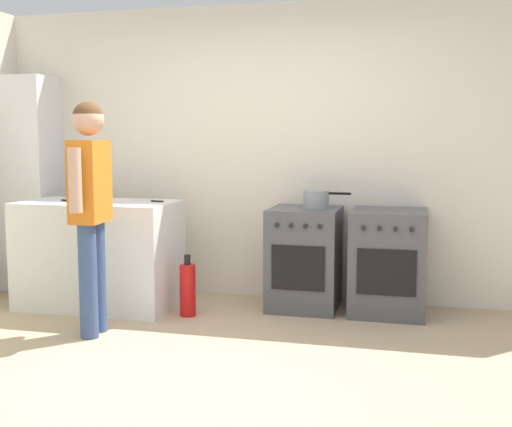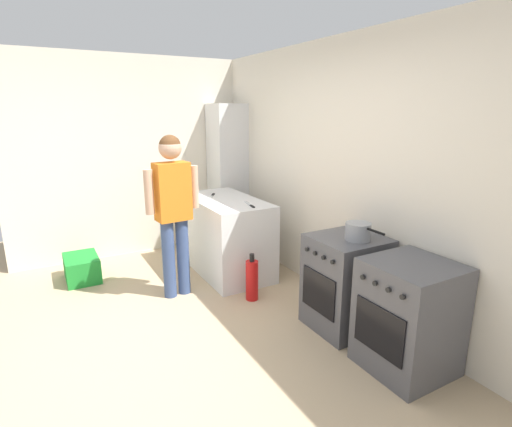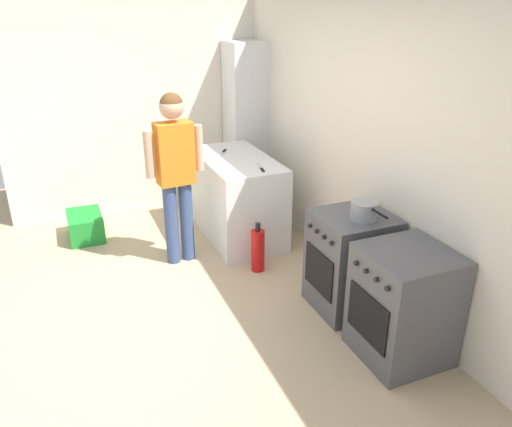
{
  "view_description": "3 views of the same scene",
  "coord_description": "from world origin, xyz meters",
  "px_view_note": "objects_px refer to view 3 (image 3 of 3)",
  "views": [
    {
      "loc": [
        1.26,
        -3.67,
        1.42
      ],
      "look_at": [
        0.15,
        0.72,
        0.9
      ],
      "focal_mm": 45.0,
      "sensor_mm": 36.0,
      "label": 1
    },
    {
      "loc": [
        2.82,
        -0.72,
        1.92
      ],
      "look_at": [
        -0.23,
        0.98,
        1.01
      ],
      "focal_mm": 28.0,
      "sensor_mm": 36.0,
      "label": 2
    },
    {
      "loc": [
        3.43,
        -0.57,
        2.44
      ],
      "look_at": [
        0.13,
        0.81,
        0.91
      ],
      "focal_mm": 35.0,
      "sensor_mm": 36.0,
      "label": 3
    }
  ],
  "objects_px": {
    "recycling_crate_lower": "(86,226)",
    "oven_right": "(403,305)",
    "fire_extinguisher": "(258,250)",
    "knife_utility": "(223,152)",
    "person": "(175,165)",
    "knife_chef": "(261,167)",
    "larder_cabinet": "(245,125)",
    "oven_left": "(351,262)",
    "pot": "(364,211)"
  },
  "relations": [
    {
      "from": "pot",
      "to": "recycling_crate_lower",
      "type": "height_order",
      "value": "pot"
    },
    {
      "from": "knife_utility",
      "to": "larder_cabinet",
      "type": "height_order",
      "value": "larder_cabinet"
    },
    {
      "from": "oven_left",
      "to": "knife_chef",
      "type": "relative_size",
      "value": 2.74
    },
    {
      "from": "oven_left",
      "to": "recycling_crate_lower",
      "type": "bearing_deg",
      "value": -139.29
    },
    {
      "from": "oven_right",
      "to": "pot",
      "type": "xyz_separation_m",
      "value": [
        -0.6,
        0.02,
        0.5
      ]
    },
    {
      "from": "oven_left",
      "to": "person",
      "type": "height_order",
      "value": "person"
    },
    {
      "from": "oven_left",
      "to": "knife_chef",
      "type": "distance_m",
      "value": 1.4
    },
    {
      "from": "knife_chef",
      "to": "larder_cabinet",
      "type": "xyz_separation_m",
      "value": [
        -1.36,
        0.38,
        0.1
      ]
    },
    {
      "from": "fire_extinguisher",
      "to": "knife_utility",
      "type": "bearing_deg",
      "value": 178.36
    },
    {
      "from": "fire_extinguisher",
      "to": "knife_chef",
      "type": "bearing_deg",
      "value": 153.94
    },
    {
      "from": "oven_left",
      "to": "knife_chef",
      "type": "height_order",
      "value": "knife_chef"
    },
    {
      "from": "pot",
      "to": "fire_extinguisher",
      "type": "xyz_separation_m",
      "value": [
        -0.96,
        -0.5,
        -0.71
      ]
    },
    {
      "from": "person",
      "to": "recycling_crate_lower",
      "type": "distance_m",
      "value": 1.52
    },
    {
      "from": "oven_left",
      "to": "knife_utility",
      "type": "relative_size",
      "value": 3.77
    },
    {
      "from": "pot",
      "to": "larder_cabinet",
      "type": "distance_m",
      "value": 2.74
    },
    {
      "from": "fire_extinguisher",
      "to": "pot",
      "type": "bearing_deg",
      "value": 27.37
    },
    {
      "from": "person",
      "to": "larder_cabinet",
      "type": "height_order",
      "value": "larder_cabinet"
    },
    {
      "from": "oven_right",
      "to": "person",
      "type": "distance_m",
      "value": 2.41
    },
    {
      "from": "recycling_crate_lower",
      "to": "larder_cabinet",
      "type": "height_order",
      "value": "larder_cabinet"
    },
    {
      "from": "oven_right",
      "to": "person",
      "type": "relative_size",
      "value": 0.5
    },
    {
      "from": "oven_left",
      "to": "oven_right",
      "type": "relative_size",
      "value": 1.0
    },
    {
      "from": "person",
      "to": "fire_extinguisher",
      "type": "relative_size",
      "value": 3.37
    },
    {
      "from": "pot",
      "to": "fire_extinguisher",
      "type": "relative_size",
      "value": 0.79
    },
    {
      "from": "oven_right",
      "to": "pot",
      "type": "distance_m",
      "value": 0.78
    },
    {
      "from": "pot",
      "to": "knife_utility",
      "type": "height_order",
      "value": "pot"
    },
    {
      "from": "knife_chef",
      "to": "person",
      "type": "bearing_deg",
      "value": -95.16
    },
    {
      "from": "knife_utility",
      "to": "recycling_crate_lower",
      "type": "height_order",
      "value": "knife_utility"
    },
    {
      "from": "knife_chef",
      "to": "larder_cabinet",
      "type": "distance_m",
      "value": 1.42
    },
    {
      "from": "recycling_crate_lower",
      "to": "larder_cabinet",
      "type": "bearing_deg",
      "value": 100.27
    },
    {
      "from": "knife_utility",
      "to": "person",
      "type": "xyz_separation_m",
      "value": [
        0.57,
        -0.67,
        0.11
      ]
    },
    {
      "from": "oven_right",
      "to": "larder_cabinet",
      "type": "relative_size",
      "value": 0.42
    },
    {
      "from": "oven_left",
      "to": "person",
      "type": "distance_m",
      "value": 1.86
    },
    {
      "from": "oven_left",
      "to": "pot",
      "type": "distance_m",
      "value": 0.51
    },
    {
      "from": "oven_right",
      "to": "larder_cabinet",
      "type": "height_order",
      "value": "larder_cabinet"
    },
    {
      "from": "pot",
      "to": "oven_left",
      "type": "bearing_deg",
      "value": -167.83
    },
    {
      "from": "fire_extinguisher",
      "to": "oven_right",
      "type": "bearing_deg",
      "value": 17.02
    },
    {
      "from": "knife_utility",
      "to": "fire_extinguisher",
      "type": "distance_m",
      "value": 1.27
    },
    {
      "from": "fire_extinguisher",
      "to": "larder_cabinet",
      "type": "xyz_separation_m",
      "value": [
        -1.78,
        0.58,
        0.78
      ]
    },
    {
      "from": "recycling_crate_lower",
      "to": "knife_chef",
      "type": "bearing_deg",
      "value": 59.56
    },
    {
      "from": "recycling_crate_lower",
      "to": "oven_right",
      "type": "bearing_deg",
      "value": 33.42
    },
    {
      "from": "oven_left",
      "to": "recycling_crate_lower",
      "type": "distance_m",
      "value": 3.02
    },
    {
      "from": "pot",
      "to": "larder_cabinet",
      "type": "bearing_deg",
      "value": 178.28
    },
    {
      "from": "oven_left",
      "to": "fire_extinguisher",
      "type": "distance_m",
      "value": 1.01
    },
    {
      "from": "oven_left",
      "to": "oven_right",
      "type": "height_order",
      "value": "same"
    },
    {
      "from": "knife_chef",
      "to": "recycling_crate_lower",
      "type": "height_order",
      "value": "knife_chef"
    },
    {
      "from": "knife_chef",
      "to": "recycling_crate_lower",
      "type": "relative_size",
      "value": 0.6
    },
    {
      "from": "knife_chef",
      "to": "knife_utility",
      "type": "height_order",
      "value": "same"
    },
    {
      "from": "recycling_crate_lower",
      "to": "knife_utility",
      "type": "bearing_deg",
      "value": 77.14
    },
    {
      "from": "knife_chef",
      "to": "fire_extinguisher",
      "type": "height_order",
      "value": "knife_chef"
    },
    {
      "from": "oven_right",
      "to": "person",
      "type": "xyz_separation_m",
      "value": [
        -2.05,
        -1.12,
        0.59
      ]
    }
  ]
}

